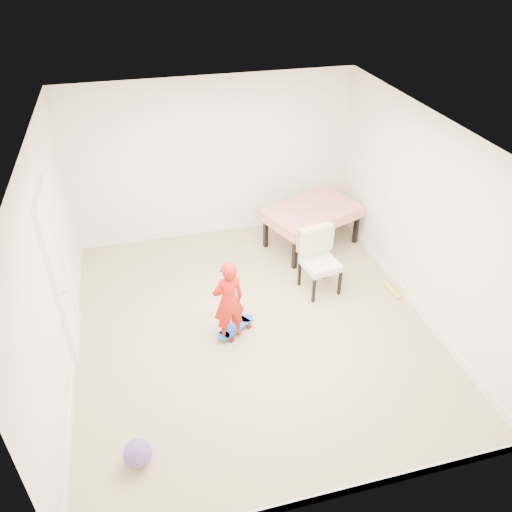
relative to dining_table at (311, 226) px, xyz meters
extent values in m
plane|color=tan|center=(-1.41, -1.68, -0.34)|extent=(5.00, 5.00, 0.00)
cube|color=white|center=(-1.41, -1.68, 2.24)|extent=(4.50, 5.00, 0.04)
cube|color=white|center=(-1.41, 0.80, 0.96)|extent=(4.50, 0.04, 2.60)
cube|color=white|center=(-1.41, -4.16, 0.96)|extent=(4.50, 0.04, 2.60)
cube|color=white|center=(-3.64, -1.68, 0.96)|extent=(0.04, 5.00, 2.60)
cube|color=white|center=(0.82, -1.68, 0.96)|extent=(0.04, 5.00, 2.60)
cube|color=white|center=(-3.63, -1.38, 0.68)|extent=(0.11, 0.94, 2.11)
cube|color=white|center=(-1.41, 0.81, -0.28)|extent=(4.50, 0.02, 0.12)
cube|color=white|center=(-1.41, -4.17, -0.28)|extent=(4.50, 0.02, 0.12)
cube|color=white|center=(-3.65, -1.68, -0.28)|extent=(0.02, 5.00, 0.12)
cube|color=white|center=(0.83, -1.68, -0.28)|extent=(0.02, 5.00, 0.12)
imported|color=red|center=(-1.74, -1.83, 0.22)|extent=(0.46, 0.35, 1.12)
sphere|color=#6849B1|center=(-2.98, -3.34, -0.20)|extent=(0.28, 0.28, 0.28)
cylinder|color=yellow|center=(0.71, -1.49, -0.31)|extent=(0.08, 0.40, 0.06)
camera|label=1|loc=(-2.61, -6.47, 4.09)|focal=35.00mm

